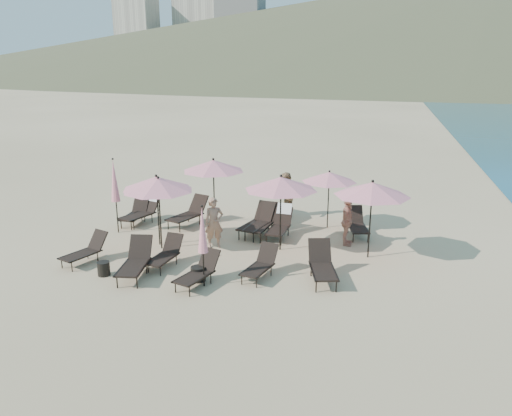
% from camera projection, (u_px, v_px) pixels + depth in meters
% --- Properties ---
extents(ground, '(800.00, 800.00, 0.00)m').
position_uv_depth(ground, '(216.00, 277.00, 14.28)').
color(ground, '#D6BA8C').
rests_on(ground, ground).
extents(hotel_skyline, '(109.00, 82.00, 55.00)m').
position_uv_depth(hotel_skyline, '(213.00, 30.00, 282.30)').
color(hotel_skyline, beige).
rests_on(hotel_skyline, ground).
extents(lounger_0, '(1.04, 1.62, 0.87)m').
position_uv_depth(lounger_0, '(86.00, 250.00, 15.22)').
color(lounger_0, black).
rests_on(lounger_0, ground).
extents(lounger_1, '(0.98, 1.84, 1.01)m').
position_uv_depth(lounger_1, '(135.00, 261.00, 14.21)').
color(lounger_1, black).
rests_on(lounger_1, ground).
extents(lounger_2, '(0.73, 1.54, 0.86)m').
position_uv_depth(lounger_2, '(165.00, 254.00, 14.94)').
color(lounger_2, black).
rests_on(lounger_2, ground).
extents(lounger_3, '(0.99, 1.62, 0.87)m').
position_uv_depth(lounger_3, '(199.00, 271.00, 13.66)').
color(lounger_3, black).
rests_on(lounger_3, ground).
extents(lounger_4, '(0.87, 1.56, 0.85)m').
position_uv_depth(lounger_4, '(260.00, 264.00, 14.17)').
color(lounger_4, black).
rests_on(lounger_4, ground).
extents(lounger_5, '(1.09, 1.83, 0.99)m').
position_uv_depth(lounger_5, '(322.00, 265.00, 13.97)').
color(lounger_5, black).
rests_on(lounger_5, ground).
extents(lounger_6, '(1.16, 1.89, 1.11)m').
position_uv_depth(lounger_6, '(143.00, 209.00, 19.03)').
color(lounger_6, black).
rests_on(lounger_6, ground).
extents(lounger_7, '(0.68, 1.61, 0.91)m').
position_uv_depth(lounger_7, '(135.00, 213.00, 19.00)').
color(lounger_7, black).
rests_on(lounger_7, ground).
extents(lounger_8, '(1.24, 1.92, 1.03)m').
position_uv_depth(lounger_8, '(189.00, 213.00, 18.77)').
color(lounger_8, black).
rests_on(lounger_8, ground).
extents(lounger_9, '(1.10, 1.93, 1.04)m').
position_uv_depth(lounger_9, '(258.00, 221.00, 17.75)').
color(lounger_9, black).
rests_on(lounger_9, ground).
extents(lounger_10, '(0.91, 1.88, 1.04)m').
position_uv_depth(lounger_10, '(261.00, 221.00, 17.71)').
color(lounger_10, black).
rests_on(lounger_10, ground).
extents(lounger_11, '(0.99, 1.71, 0.92)m').
position_uv_depth(lounger_11, '(357.00, 224.00, 17.66)').
color(lounger_11, black).
rests_on(lounger_11, ground).
extents(lounger_12, '(0.71, 1.72, 1.05)m').
position_uv_depth(lounger_12, '(280.00, 223.00, 17.50)').
color(lounger_12, black).
rests_on(lounger_12, ground).
extents(umbrella_open_0, '(2.25, 2.25, 2.42)m').
position_uv_depth(umbrella_open_0, '(156.00, 183.00, 16.27)').
color(umbrella_open_0, black).
rests_on(umbrella_open_0, ground).
extents(umbrella_open_1, '(2.27, 2.27, 2.44)m').
position_uv_depth(umbrella_open_1, '(158.00, 185.00, 15.91)').
color(umbrella_open_1, black).
rests_on(umbrella_open_1, ground).
extents(umbrella_open_2, '(2.35, 2.35, 2.53)m').
position_uv_depth(umbrella_open_2, '(281.00, 183.00, 15.76)').
color(umbrella_open_2, black).
rests_on(umbrella_open_2, ground).
extents(umbrella_open_3, '(2.33, 2.33, 2.51)m').
position_uv_depth(umbrella_open_3, '(213.00, 166.00, 18.60)').
color(umbrella_open_3, black).
rests_on(umbrella_open_3, ground).
extents(umbrella_open_4, '(2.02, 2.02, 2.17)m').
position_uv_depth(umbrella_open_4, '(329.00, 177.00, 18.12)').
color(umbrella_open_4, black).
rests_on(umbrella_open_4, ground).
extents(umbrella_open_5, '(2.33, 2.33, 2.51)m').
position_uv_depth(umbrella_open_5, '(372.00, 189.00, 15.14)').
color(umbrella_open_5, black).
rests_on(umbrella_open_5, ground).
extents(umbrella_closed_0, '(0.27, 0.27, 2.31)m').
position_uv_depth(umbrella_closed_0, '(202.00, 231.00, 13.25)').
color(umbrella_closed_0, black).
rests_on(umbrella_closed_0, ground).
extents(umbrella_closed_1, '(0.32, 0.32, 2.73)m').
position_uv_depth(umbrella_closed_1, '(114.00, 181.00, 17.54)').
color(umbrella_closed_1, black).
rests_on(umbrella_closed_1, ground).
extents(side_table_0, '(0.36, 0.36, 0.41)m').
position_uv_depth(side_table_0, '(104.00, 269.00, 14.35)').
color(side_table_0, black).
rests_on(side_table_0, ground).
extents(side_table_1, '(0.42, 0.42, 0.41)m').
position_uv_depth(side_table_1, '(198.00, 274.00, 13.99)').
color(side_table_1, black).
rests_on(side_table_1, ground).
extents(beachgoer_a, '(0.74, 0.65, 1.70)m').
position_uv_depth(beachgoer_a, '(214.00, 223.00, 16.38)').
color(beachgoer_a, '#9E6F56').
rests_on(beachgoer_a, ground).
extents(beachgoer_b, '(1.08, 1.10, 1.79)m').
position_uv_depth(beachgoer_b, '(286.00, 195.00, 19.66)').
color(beachgoer_b, '#916C4B').
rests_on(beachgoer_b, ground).
extents(beachgoer_c, '(0.41, 0.97, 1.65)m').
position_uv_depth(beachgoer_c, '(347.00, 221.00, 16.60)').
color(beachgoer_c, tan).
rests_on(beachgoer_c, ground).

